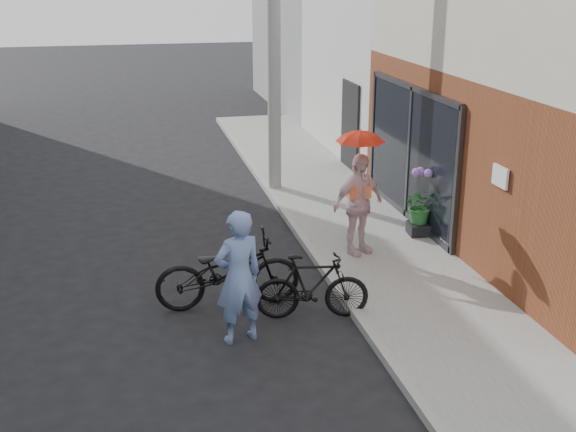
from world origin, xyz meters
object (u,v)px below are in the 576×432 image
object	(u,v)px
utility_pole	(274,27)
planter	(419,229)
bike_right	(312,287)
kimono_woman	(358,204)
officer	(239,277)
bike_left	(228,271)

from	to	relation	value
utility_pole	planter	distance (m)	5.15
bike_right	kimono_woman	distance (m)	2.36
planter	kimono_woman	bearing A→B (deg)	-156.80
utility_pole	officer	size ratio (longest dim) A/B	3.90
bike_right	planter	bearing A→B (deg)	-37.33
utility_pole	kimono_woman	xyz separation A→B (m)	(0.53, -4.07, -2.53)
bike_right	officer	bearing A→B (deg)	119.64
officer	utility_pole	bearing A→B (deg)	-121.51
kimono_woman	officer	bearing A→B (deg)	-157.71
kimono_woman	planter	bearing A→B (deg)	1.09
bike_left	bike_right	size ratio (longest dim) A/B	1.31
utility_pole	officer	bearing A→B (deg)	-106.02
officer	kimono_woman	bearing A→B (deg)	-151.09
utility_pole	bike_right	distance (m)	6.75
officer	kimono_woman	distance (m)	3.31
bike_left	officer	bearing A→B (deg)	-179.67
officer	planter	distance (m)	4.78
bike_right	kimono_woman	size ratio (longest dim) A/B	0.93
bike_right	planter	distance (m)	3.65
kimono_woman	bike_right	bearing A→B (deg)	-145.89
utility_pole	officer	xyz separation A→B (m)	(-1.83, -6.39, -2.60)
utility_pole	officer	distance (m)	7.14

